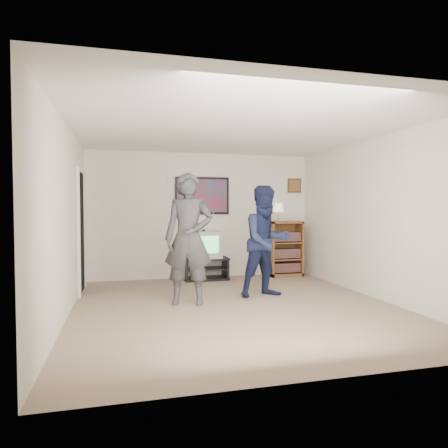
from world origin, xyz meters
name	(u,v)px	position (x,y,z in m)	size (l,w,h in m)	color
room_shell	(230,218)	(0.00, 0.35, 1.25)	(4.51, 5.00, 2.51)	#856B54
media_stand	(206,269)	(0.02, 2.23, 0.21)	(0.86, 0.48, 0.43)	black
crt_television	(204,245)	(-0.02, 2.23, 0.69)	(0.62, 0.52, 0.52)	#B0B0AB
bookshelf	(285,248)	(1.71, 2.28, 0.56)	(0.69, 0.39, 1.13)	brown
table_lamp	(278,212)	(1.55, 2.28, 1.32)	(0.24, 0.24, 0.38)	beige
person_tall	(189,239)	(-0.62, 0.34, 0.96)	(0.70, 0.46, 1.92)	#3B3A3E
person_short	(267,241)	(0.66, 0.53, 0.88)	(0.86, 0.67, 1.76)	#182043
controller_left	(189,222)	(-0.58, 0.52, 1.19)	(0.03, 0.11, 0.03)	white
controller_right	(260,233)	(0.63, 0.76, 1.00)	(0.03, 0.11, 0.03)	white
poster	(202,196)	(0.00, 2.48, 1.65)	(1.10, 0.03, 0.75)	black
air_vent	(175,180)	(-0.55, 2.48, 1.95)	(0.28, 0.02, 0.14)	white
small_picture	(294,186)	(2.00, 2.48, 1.88)	(0.30, 0.03, 0.30)	#453016
doorway	(81,232)	(-2.23, 1.60, 1.00)	(0.03, 0.85, 2.00)	black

